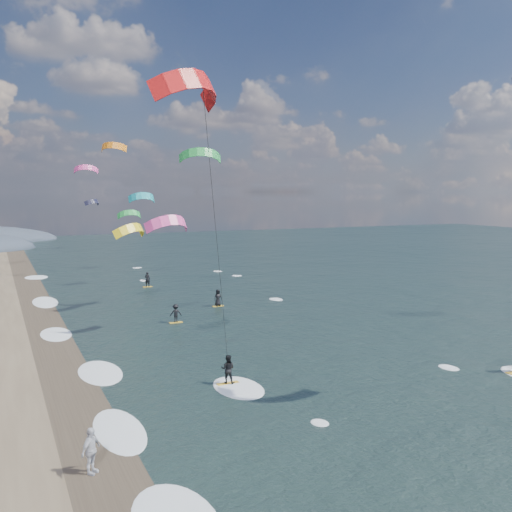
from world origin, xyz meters
name	(u,v)px	position (x,y,z in m)	size (l,w,h in m)	color
ground	(390,439)	(0.00, 0.00, 0.00)	(260.00, 260.00, 0.00)	black
wet_sand_strip	(78,405)	(-12.00, 10.00, 0.00)	(3.00, 240.00, 0.00)	#382D23
kitesurfer_near_b	(214,194)	(-6.12, 5.55, 10.79)	(7.06, 9.00, 16.45)	gold
far_kitesurfers	(182,299)	(0.40, 31.78, 0.82)	(6.79, 19.58, 1.75)	gold
bg_kite_field	(127,188)	(-0.68, 49.50, 11.38)	(9.72, 73.45, 10.21)	green
shoreline_surf	(88,375)	(-10.80, 14.75, 0.00)	(2.40, 79.40, 0.11)	white
beach_walker	(91,451)	(-12.50, 2.39, 0.93)	(1.09, 0.45, 1.85)	silver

